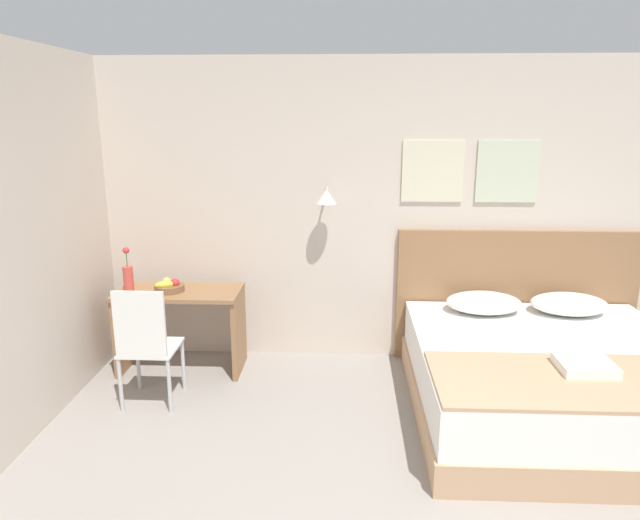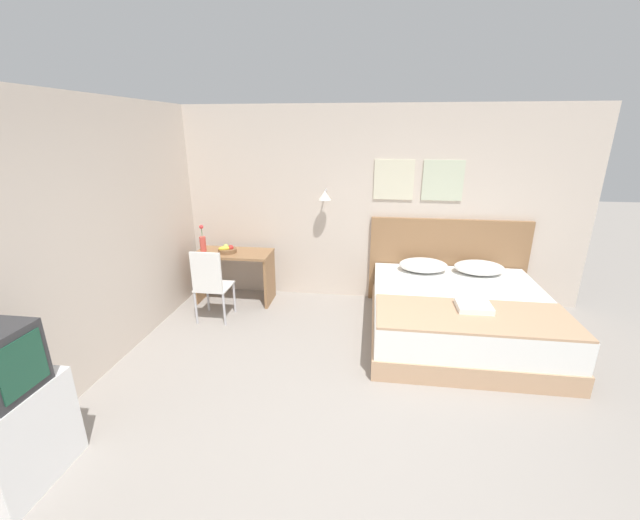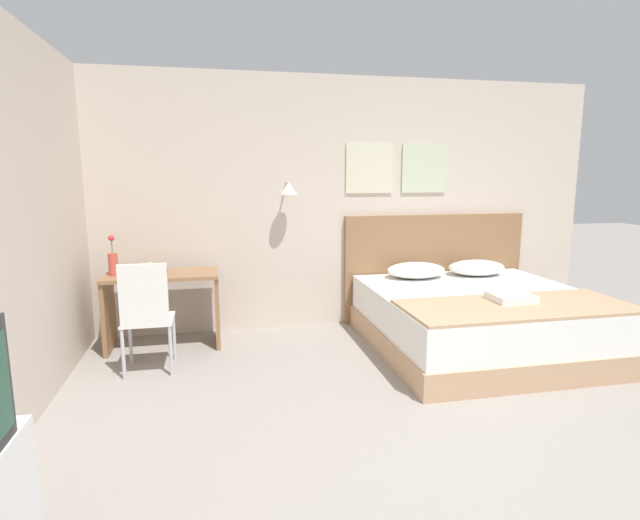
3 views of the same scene
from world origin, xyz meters
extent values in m
plane|color=gray|center=(0.00, 0.00, 0.00)|extent=(24.00, 24.00, 0.00)
cube|color=beige|center=(0.00, 3.02, 1.32)|extent=(5.83, 0.06, 2.65)
cube|color=beige|center=(0.35, 2.98, 1.70)|extent=(0.52, 0.02, 0.52)
cube|color=beige|center=(0.98, 2.98, 1.70)|extent=(0.52, 0.02, 0.52)
cylinder|color=#B2B2B7|center=(-0.55, 2.91, 1.55)|extent=(0.02, 0.16, 0.02)
cone|color=white|center=(-0.55, 2.82, 1.50)|extent=(0.17, 0.17, 0.12)
cube|color=tan|center=(1.13, 1.94, 0.11)|extent=(1.99, 1.99, 0.22)
cube|color=white|center=(1.13, 1.94, 0.39)|extent=(1.95, 1.95, 0.33)
cube|color=#8E6642|center=(1.13, 2.96, 0.60)|extent=(2.11, 0.06, 1.19)
ellipsoid|color=white|center=(0.78, 2.66, 0.64)|extent=(0.62, 0.44, 0.16)
ellipsoid|color=white|center=(1.49, 2.66, 0.64)|extent=(0.62, 0.44, 0.16)
cube|color=tan|center=(1.13, 1.36, 0.57)|extent=(1.93, 0.80, 0.02)
cube|color=white|center=(1.16, 1.50, 0.61)|extent=(0.34, 0.30, 0.06)
cube|color=#8E6642|center=(-1.80, 2.62, 0.70)|extent=(1.04, 0.52, 0.03)
cube|color=#8E6642|center=(-2.30, 2.62, 0.34)|extent=(0.04, 0.48, 0.69)
cube|color=#8E6642|center=(-1.30, 2.62, 0.34)|extent=(0.04, 0.48, 0.69)
cube|color=white|center=(-1.87, 2.05, 0.44)|extent=(0.41, 0.41, 0.02)
cube|color=white|center=(-1.87, 1.86, 0.70)|extent=(0.38, 0.03, 0.50)
cylinder|color=#B7B7BC|center=(-2.05, 2.23, 0.21)|extent=(0.03, 0.03, 0.43)
cylinder|color=#B7B7BC|center=(-1.68, 2.23, 0.21)|extent=(0.03, 0.03, 0.43)
cylinder|color=#B7B7BC|center=(-2.05, 1.86, 0.21)|extent=(0.03, 0.03, 0.43)
cylinder|color=#B7B7BC|center=(-1.68, 1.86, 0.21)|extent=(0.03, 0.03, 0.43)
cylinder|color=brown|center=(-1.87, 2.59, 0.75)|extent=(0.25, 0.25, 0.05)
sphere|color=red|center=(-1.82, 2.59, 0.79)|extent=(0.08, 0.08, 0.08)
sphere|color=#B2C156|center=(-1.90, 2.63, 0.79)|extent=(0.08, 0.08, 0.08)
ellipsoid|color=yellow|center=(-1.89, 2.55, 0.79)|extent=(0.17, 0.12, 0.06)
cylinder|color=#D14C42|center=(-2.22, 2.60, 0.83)|extent=(0.08, 0.08, 0.21)
cylinder|color=#3D7538|center=(-2.22, 2.60, 1.00)|extent=(0.01, 0.01, 0.14)
sphere|color=#DB3838|center=(-2.22, 2.60, 1.07)|extent=(0.06, 0.06, 0.06)
camera|label=1|loc=(-0.39, -1.95, 2.17)|focal=32.00mm
camera|label=2|loc=(0.08, -2.34, 2.34)|focal=22.00mm
camera|label=3|loc=(-1.30, -2.20, 1.66)|focal=28.00mm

